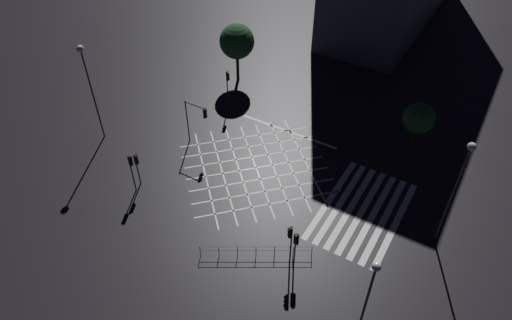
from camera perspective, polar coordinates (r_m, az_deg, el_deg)
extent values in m
plane|color=black|center=(39.90, 0.00, -0.98)|extent=(200.00, 200.00, 0.00)
cube|color=silver|center=(37.77, 9.34, -4.70)|extent=(10.02, 0.50, 0.01)
cube|color=silver|center=(37.59, 10.59, -5.19)|extent=(10.02, 0.50, 0.01)
cube|color=silver|center=(37.43, 11.86, -5.68)|extent=(10.02, 0.50, 0.01)
cube|color=silver|center=(37.29, 13.13, -6.18)|extent=(10.02, 0.50, 0.01)
cube|color=silver|center=(37.17, 14.42, -6.67)|extent=(10.02, 0.50, 0.01)
cube|color=silver|center=(37.08, 15.72, -7.16)|extent=(10.02, 0.50, 0.01)
cube|color=silver|center=(37.00, 17.03, -7.65)|extent=(10.02, 0.50, 0.01)
cube|color=silver|center=(40.93, 6.06, 0.05)|extent=(8.76, 8.76, 0.01)
cube|color=silver|center=(36.83, 1.70, -5.51)|extent=(8.76, 8.76, 0.01)
cube|color=silver|center=(40.54, 4.07, -0.29)|extent=(8.76, 8.76, 0.01)
cube|color=silver|center=(37.82, 1.10, -3.92)|extent=(8.76, 8.76, 0.01)
cube|color=silver|center=(40.19, 2.05, -0.63)|extent=(8.76, 8.76, 0.01)
cube|color=silver|center=(38.85, 0.53, -2.41)|extent=(8.76, 8.76, 0.01)
cube|color=silver|center=(39.90, 0.00, -0.98)|extent=(8.76, 8.76, 0.01)
cube|color=silver|center=(39.90, 0.00, -0.98)|extent=(8.76, 8.76, 0.01)
cube|color=silver|center=(39.66, -2.08, -1.33)|extent=(8.76, 8.76, 0.01)
cube|color=silver|center=(40.98, -0.51, 0.38)|extent=(8.76, 8.76, 0.01)
cube|color=silver|center=(39.47, -4.19, -1.68)|extent=(8.76, 8.76, 0.01)
cube|color=silver|center=(42.08, -0.98, 1.66)|extent=(8.76, 8.76, 0.01)
cube|color=silver|center=(39.34, -6.31, -2.04)|extent=(8.76, 8.76, 0.01)
cube|color=silver|center=(43.20, -1.44, 2.88)|extent=(8.76, 8.76, 0.01)
cube|color=silver|center=(44.00, 4.07, 3.59)|extent=(0.30, 10.02, 0.01)
cube|color=beige|center=(67.91, 12.08, 19.00)|extent=(1.40, 0.06, 1.80)
cube|color=beige|center=(64.61, 10.79, 18.01)|extent=(1.40, 0.06, 1.80)
cube|color=black|center=(61.36, 9.38, 16.90)|extent=(1.40, 0.06, 1.80)
cube|color=beige|center=(58.18, 7.83, 15.66)|extent=(1.40, 0.06, 1.80)
cube|color=beige|center=(56.77, 8.16, 18.83)|extent=(1.40, 0.06, 1.80)
cylinder|color=#2D2D30|center=(31.85, 4.38, -10.63)|extent=(0.11, 0.11, 3.67)
cube|color=black|center=(30.84, 4.29, -9.00)|extent=(0.28, 0.16, 0.90)
sphere|color=red|center=(30.64, 4.13, -8.57)|extent=(0.18, 0.18, 0.18)
sphere|color=black|center=(30.87, 4.10, -8.93)|extent=(0.18, 0.18, 0.18)
sphere|color=black|center=(31.10, 4.07, -9.28)|extent=(0.18, 0.18, 0.18)
cube|color=black|center=(30.82, 4.44, -9.07)|extent=(0.36, 0.02, 0.98)
cylinder|color=#2D2D30|center=(37.97, -15.21, -1.68)|extent=(0.11, 0.11, 3.67)
cube|color=black|center=(37.17, -15.43, -0.05)|extent=(0.16, 0.28, 0.90)
sphere|color=black|center=(37.04, -15.39, 0.40)|extent=(0.18, 0.18, 0.18)
sphere|color=black|center=(37.23, -15.31, 0.05)|extent=(0.18, 0.18, 0.18)
sphere|color=green|center=(37.42, -15.23, -0.29)|extent=(0.18, 0.18, 0.18)
cube|color=black|center=(37.13, -15.52, -0.13)|extent=(0.02, 0.36, 0.98)
cylinder|color=#2D2D30|center=(31.84, 4.87, -11.26)|extent=(0.11, 0.11, 3.28)
cube|color=black|center=(31.02, 5.10, -9.81)|extent=(0.16, 0.28, 0.90)
sphere|color=black|center=(30.86, 5.23, -9.32)|extent=(0.18, 0.18, 0.18)
sphere|color=black|center=(31.09, 5.20, -9.67)|extent=(0.18, 0.18, 0.18)
sphere|color=green|center=(31.32, 5.16, -10.01)|extent=(0.18, 0.18, 0.18)
cube|color=black|center=(30.97, 5.02, -9.92)|extent=(0.02, 0.36, 0.98)
cylinder|color=#2D2D30|center=(41.91, -8.57, 4.83)|extent=(0.11, 0.11, 4.47)
cylinder|color=#2D2D30|center=(40.14, -7.66, 6.77)|extent=(0.09, 2.14, 0.09)
cube|color=black|center=(39.84, -6.36, 5.81)|extent=(0.28, 0.16, 0.90)
sphere|color=black|center=(39.61, -6.27, 6.11)|extent=(0.18, 0.18, 0.18)
sphere|color=orange|center=(39.79, -6.23, 5.76)|extent=(0.18, 0.18, 0.18)
sphere|color=black|center=(39.96, -6.20, 5.41)|extent=(0.18, 0.18, 0.18)
cube|color=black|center=(39.89, -6.47, 5.84)|extent=(0.36, 0.02, 0.98)
cylinder|color=#2D2D30|center=(46.20, -3.59, 8.78)|extent=(0.11, 0.11, 4.13)
cube|color=black|center=(45.31, -3.53, 10.40)|extent=(0.28, 0.16, 0.90)
sphere|color=black|center=(45.10, -3.43, 10.69)|extent=(0.18, 0.18, 0.18)
sphere|color=orange|center=(45.26, -3.41, 10.37)|extent=(0.18, 0.18, 0.18)
sphere|color=black|center=(45.41, -3.40, 10.04)|extent=(0.18, 0.18, 0.18)
cube|color=black|center=(45.35, -3.63, 10.43)|extent=(0.36, 0.02, 0.98)
cylinder|color=#2D2D30|center=(38.60, -14.58, -1.14)|extent=(0.11, 0.11, 3.23)
cube|color=black|center=(37.80, -14.71, 0.04)|extent=(0.28, 0.16, 0.90)
sphere|color=red|center=(37.54, -14.66, 0.33)|extent=(0.18, 0.18, 0.18)
sphere|color=black|center=(37.74, -14.59, -0.02)|extent=(0.18, 0.18, 0.18)
sphere|color=black|center=(37.93, -14.51, -0.36)|extent=(0.18, 0.18, 0.18)
cube|color=black|center=(37.86, -14.81, 0.09)|extent=(0.36, 0.02, 0.98)
cylinder|color=#2D2D30|center=(33.80, 23.16, -4.47)|extent=(0.14, 0.14, 8.85)
sphere|color=white|center=(30.94, 25.37, 1.51)|extent=(0.56, 0.56, 0.56)
cylinder|color=#2D2D30|center=(26.71, 13.15, -18.33)|extent=(0.14, 0.14, 8.48)
sphere|color=white|center=(23.12, 14.82, -12.77)|extent=(0.47, 0.47, 0.47)
cylinder|color=#2D2D30|center=(43.12, -19.64, 7.46)|extent=(0.14, 0.14, 8.94)
sphere|color=white|center=(40.90, -21.13, 12.85)|extent=(0.61, 0.61, 0.61)
cylinder|color=#38281C|center=(50.89, -2.31, 11.57)|extent=(0.33, 0.33, 3.25)
sphere|color=#235128|center=(49.46, -2.40, 14.59)|extent=(3.69, 3.69, 3.69)
cylinder|color=#38281C|center=(42.92, 18.96, 2.37)|extent=(0.22, 0.22, 2.81)
sphere|color=#235128|center=(41.54, 19.67, 4.95)|extent=(2.69, 2.69, 2.69)
cylinder|color=gray|center=(33.37, -7.00, -11.22)|extent=(0.05, 0.05, 1.05)
cylinder|color=gray|center=(33.24, -4.68, -11.26)|extent=(0.05, 0.05, 1.05)
cylinder|color=gray|center=(33.16, -2.34, -11.29)|extent=(0.05, 0.05, 1.05)
cylinder|color=gray|center=(33.13, 0.00, -11.30)|extent=(0.05, 0.05, 1.05)
cylinder|color=gray|center=(33.16, 2.34, -11.29)|extent=(0.05, 0.05, 1.05)
cylinder|color=gray|center=(33.24, 4.68, -11.26)|extent=(0.05, 0.05, 1.05)
cylinder|color=gray|center=(33.37, 7.00, -11.22)|extent=(0.05, 0.05, 1.05)
cylinder|color=gray|center=(32.75, 0.00, -10.79)|extent=(4.13, 6.86, 0.04)
cylinder|color=gray|center=(33.09, 0.00, -11.25)|extent=(4.13, 6.86, 0.04)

